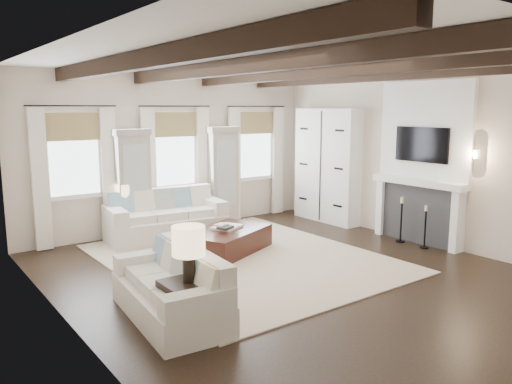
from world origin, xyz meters
TOP-DOWN VIEW (x-y plane):
  - ground at (0.00, 0.00)m, footprint 7.50×7.50m
  - room_shell at (0.75, 0.90)m, footprint 6.54×7.54m
  - area_rug at (-0.12, 1.11)m, footprint 4.04×4.89m
  - sofa_back at (-0.55, 3.12)m, footprint 2.34×1.27m
  - sofa_left at (-2.15, -0.33)m, footprint 1.06×2.00m
  - ottoman at (-0.12, 1.60)m, footprint 1.82×1.51m
  - tray at (-0.05, 1.68)m, footprint 0.61×0.55m
  - book_lower at (-0.19, 1.53)m, footprint 0.32×0.29m
  - book_upper at (-0.21, 1.62)m, footprint 0.27×0.24m
  - side_table_front at (-2.17, -0.77)m, footprint 0.57×0.57m
  - lamp_front at (-2.17, -0.77)m, footprint 0.37×0.37m
  - side_table_back at (-1.23, 3.47)m, footprint 0.36×0.36m
  - lamp_back at (-1.23, 3.47)m, footprint 0.32×0.32m
  - candlestick_near at (2.90, -0.33)m, footprint 0.16×0.16m
  - candlestick_far at (2.90, 0.20)m, footprint 0.17×0.17m

SIDE VIEW (x-z plane):
  - ground at x=0.00m, z-range 0.00..0.00m
  - area_rug at x=-0.12m, z-range 0.00..0.02m
  - ottoman at x=-0.12m, z-range 0.00..0.41m
  - side_table_back at x=-1.23m, z-range 0.00..0.53m
  - side_table_front at x=-2.17m, z-range 0.00..0.57m
  - candlestick_near at x=2.90m, z-range -0.07..0.72m
  - sofa_left at x=-2.15m, z-range -0.08..0.74m
  - candlestick_far at x=2.90m, z-range -0.07..0.78m
  - sofa_back at x=-0.55m, z-range -0.09..0.87m
  - tray at x=-0.05m, z-range 0.41..0.45m
  - book_lower at x=-0.19m, z-range 0.45..0.49m
  - book_upper at x=-0.21m, z-range 0.49..0.52m
  - lamp_back at x=-1.23m, z-range 0.63..1.18m
  - lamp_front at x=-2.17m, z-range 0.69..1.33m
  - room_shell at x=0.75m, z-range 0.28..3.50m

